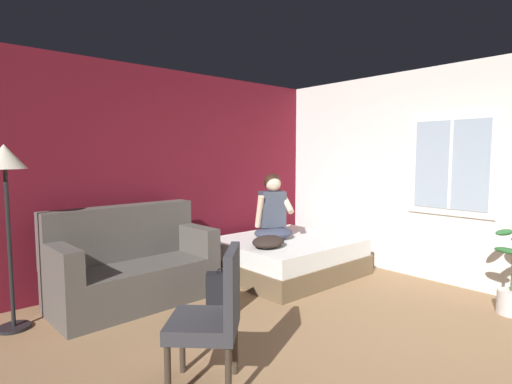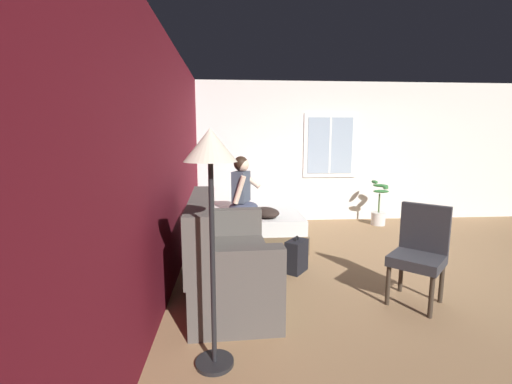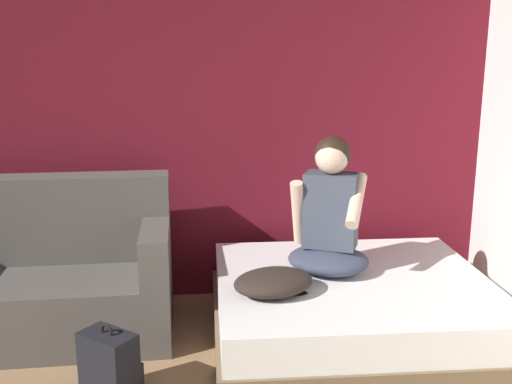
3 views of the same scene
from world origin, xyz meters
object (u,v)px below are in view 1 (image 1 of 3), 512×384
(side_chair, at_px, (213,314))
(backpack, at_px, (221,293))
(couch, at_px, (132,266))
(person_seated, at_px, (273,212))
(potted_plant, at_px, (512,285))
(bed, at_px, (286,256))
(cell_phone, at_px, (275,245))
(floor_lamp, at_px, (5,175))
(throw_pillow, at_px, (268,242))

(side_chair, relative_size, backpack, 2.14)
(couch, relative_size, side_chair, 1.77)
(side_chair, bearing_deg, backpack, 51.61)
(person_seated, distance_m, potted_plant, 2.79)
(bed, relative_size, cell_phone, 12.10)
(person_seated, distance_m, floor_lamp, 3.08)
(person_seated, bearing_deg, side_chair, -142.13)
(floor_lamp, bearing_deg, bed, -8.11)
(side_chair, relative_size, throw_pillow, 2.04)
(backpack, bearing_deg, person_seated, 24.85)
(floor_lamp, height_order, potted_plant, floor_lamp)
(side_chair, relative_size, floor_lamp, 0.58)
(side_chair, bearing_deg, floor_lamp, 112.93)
(bed, xyz_separation_m, side_chair, (-2.29, -1.55, 0.30))
(couch, relative_size, floor_lamp, 1.02)
(side_chair, relative_size, cell_phone, 6.81)
(backpack, distance_m, floor_lamp, 2.29)
(cell_phone, xyz_separation_m, potted_plant, (1.10, -2.29, -0.18))
(potted_plant, bearing_deg, cell_phone, 115.77)
(couch, xyz_separation_m, backpack, (0.57, -0.86, -0.20))
(couch, xyz_separation_m, cell_phone, (1.62, -0.57, 0.09))
(backpack, xyz_separation_m, potted_plant, (2.15, -2.00, 0.11))
(bed, xyz_separation_m, cell_phone, (-0.39, -0.18, 0.25))
(person_seated, height_order, throw_pillow, person_seated)
(floor_lamp, xyz_separation_m, potted_plant, (3.85, -2.92, -1.13))
(couch, height_order, cell_phone, couch)
(couch, distance_m, floor_lamp, 1.53)
(couch, relative_size, throw_pillow, 3.61)
(bed, relative_size, floor_lamp, 1.02)
(person_seated, relative_size, backpack, 1.91)
(potted_plant, bearing_deg, floor_lamp, 142.85)
(side_chair, xyz_separation_m, cell_phone, (1.90, 1.36, -0.05))
(side_chair, distance_m, potted_plant, 3.15)
(throw_pillow, bearing_deg, backpack, -163.54)
(couch, xyz_separation_m, side_chair, (-0.28, -1.93, 0.14))
(bed, bearing_deg, side_chair, -146.03)
(cell_phone, bearing_deg, person_seated, 19.68)
(cell_phone, relative_size, floor_lamp, 0.08)
(bed, distance_m, throw_pillow, 0.64)
(couch, bearing_deg, potted_plant, -46.40)
(throw_pillow, bearing_deg, couch, 158.36)
(potted_plant, bearing_deg, person_seated, 107.91)
(person_seated, height_order, backpack, person_seated)
(side_chair, bearing_deg, potted_plant, -17.08)
(couch, bearing_deg, person_seated, -7.62)
(person_seated, relative_size, potted_plant, 1.03)
(floor_lamp, relative_size, potted_plant, 2.00)
(person_seated, bearing_deg, couch, 172.38)
(bed, xyz_separation_m, floor_lamp, (-3.14, 0.45, 1.19))
(backpack, distance_m, potted_plant, 2.94)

